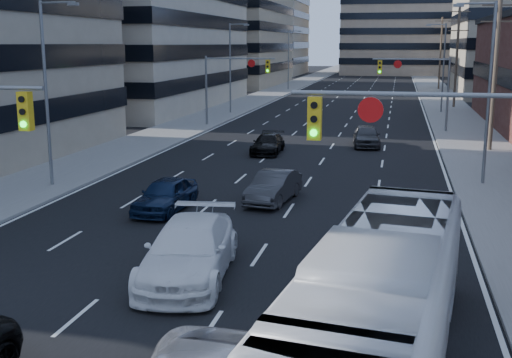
% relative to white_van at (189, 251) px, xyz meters
% --- Properties ---
extents(road_surface, '(18.00, 300.00, 0.02)m').
position_rel_white_van_xyz_m(road_surface, '(-0.17, 120.56, -0.86)').
color(road_surface, black).
rests_on(road_surface, ground).
extents(sidewalk_left, '(5.00, 300.00, 0.15)m').
position_rel_white_van_xyz_m(sidewalk_left, '(-11.67, 120.56, -0.80)').
color(sidewalk_left, slate).
rests_on(sidewalk_left, ground).
extents(sidewalk_right, '(5.00, 300.00, 0.15)m').
position_rel_white_van_xyz_m(sidewalk_right, '(11.33, 120.56, -0.80)').
color(sidewalk_right, slate).
rests_on(sidewalk_right, ground).
extents(office_left_far, '(20.00, 30.00, 16.00)m').
position_rel_white_van_xyz_m(office_left_far, '(-24.17, 90.56, 7.13)').
color(office_left_far, gray).
rests_on(office_left_far, ground).
extents(bg_block_left, '(24.00, 24.00, 20.00)m').
position_rel_white_van_xyz_m(bg_block_left, '(-28.17, 130.56, 9.13)').
color(bg_block_left, '#ADA089').
rests_on(bg_block_left, ground).
extents(signal_near_right, '(6.59, 0.33, 6.00)m').
position_rel_white_van_xyz_m(signal_near_right, '(7.28, -1.44, 3.46)').
color(signal_near_right, slate).
rests_on(signal_near_right, ground).
extents(signal_far_left, '(6.09, 0.33, 6.00)m').
position_rel_white_van_xyz_m(signal_far_left, '(-7.85, 35.56, 3.43)').
color(signal_far_left, slate).
rests_on(signal_far_left, ground).
extents(signal_far_right, '(6.09, 0.33, 6.00)m').
position_rel_white_van_xyz_m(signal_far_right, '(7.51, 35.56, 3.43)').
color(signal_far_right, slate).
rests_on(signal_far_right, ground).
extents(utility_pole_block, '(2.20, 0.28, 11.00)m').
position_rel_white_van_xyz_m(utility_pole_block, '(12.03, 26.56, 4.91)').
color(utility_pole_block, '#4C3D2D').
rests_on(utility_pole_block, ground).
extents(utility_pole_midblock, '(2.20, 0.28, 11.00)m').
position_rel_white_van_xyz_m(utility_pole_midblock, '(12.03, 56.56, 4.91)').
color(utility_pole_midblock, '#4C3D2D').
rests_on(utility_pole_midblock, ground).
extents(utility_pole_distant, '(2.20, 0.28, 11.00)m').
position_rel_white_van_xyz_m(utility_pole_distant, '(12.03, 86.56, 4.91)').
color(utility_pole_distant, '#4C3D2D').
rests_on(utility_pole_distant, ground).
extents(streetlight_left_near, '(2.03, 0.22, 9.00)m').
position_rel_white_van_xyz_m(streetlight_left_near, '(-10.51, 10.56, 4.18)').
color(streetlight_left_near, slate).
rests_on(streetlight_left_near, ground).
extents(streetlight_left_mid, '(2.03, 0.22, 9.00)m').
position_rel_white_van_xyz_m(streetlight_left_mid, '(-10.51, 45.56, 4.18)').
color(streetlight_left_mid, slate).
rests_on(streetlight_left_mid, ground).
extents(streetlight_left_far, '(2.03, 0.22, 9.00)m').
position_rel_white_van_xyz_m(streetlight_left_far, '(-10.51, 80.56, 4.18)').
color(streetlight_left_far, slate).
rests_on(streetlight_left_far, ground).
extents(streetlight_right_near, '(2.03, 0.22, 9.00)m').
position_rel_white_van_xyz_m(streetlight_right_near, '(10.17, 15.56, 4.18)').
color(streetlight_right_near, slate).
rests_on(streetlight_right_near, ground).
extents(streetlight_right_far, '(2.03, 0.22, 9.00)m').
position_rel_white_van_xyz_m(streetlight_right_far, '(10.17, 50.56, 4.18)').
color(streetlight_right_far, slate).
rests_on(streetlight_right_far, ground).
extents(white_van, '(3.12, 6.24, 1.74)m').
position_rel_white_van_xyz_m(white_van, '(0.00, 0.00, 0.00)').
color(white_van, white).
rests_on(white_van, ground).
extents(transit_bus, '(4.13, 11.67, 3.18)m').
position_rel_white_van_xyz_m(transit_bus, '(5.83, -4.70, 0.72)').
color(transit_bus, silver).
rests_on(transit_bus, ground).
extents(sedan_blue, '(1.95, 4.34, 1.45)m').
position_rel_white_van_xyz_m(sedan_blue, '(-3.49, 7.34, -0.15)').
color(sedan_blue, '#0D1B36').
rests_on(sedan_blue, ground).
extents(sedan_grey_center, '(2.03, 4.40, 1.40)m').
position_rel_white_van_xyz_m(sedan_grey_center, '(0.68, 9.98, -0.17)').
color(sedan_grey_center, '#2F2F32').
rests_on(sedan_grey_center, ground).
extents(sedan_black_far, '(1.85, 4.39, 1.27)m').
position_rel_white_van_xyz_m(sedan_black_far, '(-2.17, 22.75, -0.24)').
color(sedan_black_far, black).
rests_on(sedan_black_far, ground).
extents(sedan_grey_right, '(2.18, 4.57, 1.51)m').
position_rel_white_van_xyz_m(sedan_grey_right, '(3.95, 27.04, -0.12)').
color(sedan_grey_right, '#363639').
rests_on(sedan_grey_right, ground).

